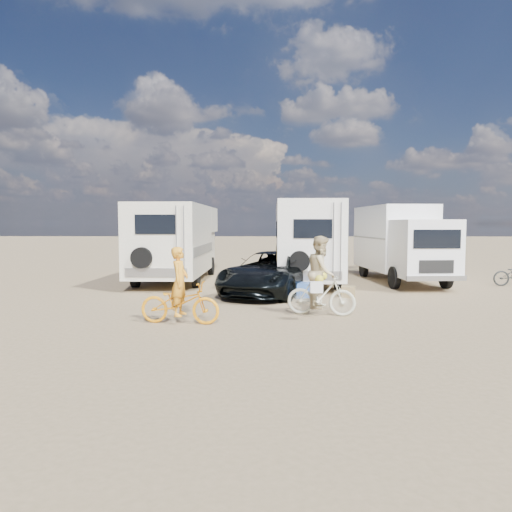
{
  "coord_description": "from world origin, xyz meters",
  "views": [
    {
      "loc": [
        -1.58,
        -11.12,
        2.22
      ],
      "look_at": [
        -1.87,
        2.01,
        1.3
      ],
      "focal_mm": 32.48,
      "sensor_mm": 36.0,
      "label": 1
    }
  ],
  "objects_px": {
    "rv_left": "(177,243)",
    "box_truck": "(401,244)",
    "rv_main": "(305,243)",
    "crate": "(348,292)",
    "cooler": "(303,290)",
    "rider_man": "(180,289)",
    "rider_woman": "(321,279)",
    "bike_man": "(180,303)",
    "bike_woman": "(321,295)",
    "dark_suv": "(272,273)"
  },
  "relations": [
    {
      "from": "rv_left",
      "to": "cooler",
      "type": "distance_m",
      "value": 6.28
    },
    {
      "from": "rv_left",
      "to": "crate",
      "type": "xyz_separation_m",
      "value": [
        5.96,
        -4.01,
        -1.29
      ]
    },
    {
      "from": "dark_suv",
      "to": "crate",
      "type": "xyz_separation_m",
      "value": [
        2.3,
        -0.66,
        -0.5
      ]
    },
    {
      "from": "rider_man",
      "to": "crate",
      "type": "xyz_separation_m",
      "value": [
        4.4,
        3.8,
        -0.6
      ]
    },
    {
      "from": "box_truck",
      "to": "crate",
      "type": "relative_size",
      "value": 14.77
    },
    {
      "from": "rv_main",
      "to": "cooler",
      "type": "relative_size",
      "value": 12.24
    },
    {
      "from": "bike_man",
      "to": "bike_woman",
      "type": "bearing_deg",
      "value": -65.69
    },
    {
      "from": "rv_left",
      "to": "rider_man",
      "type": "bearing_deg",
      "value": -78.23
    },
    {
      "from": "bike_man",
      "to": "cooler",
      "type": "distance_m",
      "value": 4.77
    },
    {
      "from": "bike_man",
      "to": "rider_man",
      "type": "xyz_separation_m",
      "value": [
        0.0,
        -0.0,
        0.3
      ]
    },
    {
      "from": "box_truck",
      "to": "cooler",
      "type": "xyz_separation_m",
      "value": [
        -4.02,
        -3.81,
        -1.23
      ]
    },
    {
      "from": "dark_suv",
      "to": "bike_man",
      "type": "bearing_deg",
      "value": -93.64
    },
    {
      "from": "rv_main",
      "to": "box_truck",
      "type": "bearing_deg",
      "value": 0.07
    },
    {
      "from": "bike_man",
      "to": "rv_left",
      "type": "bearing_deg",
      "value": 18.32
    },
    {
      "from": "box_truck",
      "to": "cooler",
      "type": "height_order",
      "value": "box_truck"
    },
    {
      "from": "dark_suv",
      "to": "rider_man",
      "type": "relative_size",
      "value": 3.13
    },
    {
      "from": "rv_main",
      "to": "rv_left",
      "type": "distance_m",
      "value": 4.95
    },
    {
      "from": "bike_man",
      "to": "rider_woman",
      "type": "height_order",
      "value": "rider_woman"
    },
    {
      "from": "rv_main",
      "to": "bike_man",
      "type": "height_order",
      "value": "rv_main"
    },
    {
      "from": "cooler",
      "to": "crate",
      "type": "relative_size",
      "value": 1.39
    },
    {
      "from": "bike_man",
      "to": "rider_woman",
      "type": "xyz_separation_m",
      "value": [
        3.25,
        1.01,
        0.4
      ]
    },
    {
      "from": "bike_woman",
      "to": "rider_man",
      "type": "bearing_deg",
      "value": 121.51
    },
    {
      "from": "rv_left",
      "to": "box_truck",
      "type": "distance_m",
      "value": 8.6
    },
    {
      "from": "cooler",
      "to": "crate",
      "type": "height_order",
      "value": "cooler"
    },
    {
      "from": "bike_woman",
      "to": "rider_woman",
      "type": "bearing_deg",
      "value": 104.24
    },
    {
      "from": "box_truck",
      "to": "rv_main",
      "type": "bearing_deg",
      "value": 174.86
    },
    {
      "from": "box_truck",
      "to": "dark_suv",
      "type": "relative_size",
      "value": 1.26
    },
    {
      "from": "cooler",
      "to": "rv_main",
      "type": "bearing_deg",
      "value": 66.97
    },
    {
      "from": "rv_main",
      "to": "box_truck",
      "type": "distance_m",
      "value": 3.65
    },
    {
      "from": "crate",
      "to": "rv_left",
      "type": "bearing_deg",
      "value": 146.08
    },
    {
      "from": "dark_suv",
      "to": "box_truck",
      "type": "bearing_deg",
      "value": 53.25
    },
    {
      "from": "cooler",
      "to": "rv_left",
      "type": "bearing_deg",
      "value": 120.4
    },
    {
      "from": "dark_suv",
      "to": "rider_man",
      "type": "distance_m",
      "value": 4.93
    },
    {
      "from": "rv_left",
      "to": "rider_woman",
      "type": "xyz_separation_m",
      "value": [
        4.8,
        -6.8,
        -0.58
      ]
    },
    {
      "from": "bike_woman",
      "to": "rider_woman",
      "type": "height_order",
      "value": "rider_woman"
    },
    {
      "from": "bike_man",
      "to": "rider_man",
      "type": "bearing_deg",
      "value": -172.96
    },
    {
      "from": "rv_main",
      "to": "rider_woman",
      "type": "distance_m",
      "value": 6.57
    },
    {
      "from": "box_truck",
      "to": "rider_man",
      "type": "xyz_separation_m",
      "value": [
        -7.04,
        -7.5,
        -0.69
      ]
    },
    {
      "from": "dark_suv",
      "to": "cooler",
      "type": "bearing_deg",
      "value": -18.58
    },
    {
      "from": "rv_left",
      "to": "bike_woman",
      "type": "distance_m",
      "value": 8.38
    },
    {
      "from": "rv_main",
      "to": "rider_man",
      "type": "relative_size",
      "value": 4.53
    },
    {
      "from": "rv_left",
      "to": "box_truck",
      "type": "relative_size",
      "value": 1.13
    },
    {
      "from": "rv_left",
      "to": "rider_woman",
      "type": "height_order",
      "value": "rv_left"
    },
    {
      "from": "rider_man",
      "to": "rider_woman",
      "type": "relative_size",
      "value": 0.88
    },
    {
      "from": "rv_left",
      "to": "crate",
      "type": "bearing_deg",
      "value": -33.43
    },
    {
      "from": "rv_main",
      "to": "rider_woman",
      "type": "bearing_deg",
      "value": -90.43
    },
    {
      "from": "box_truck",
      "to": "cooler",
      "type": "relative_size",
      "value": 10.66
    },
    {
      "from": "bike_man",
      "to": "rider_woman",
      "type": "relative_size",
      "value": 1.02
    },
    {
      "from": "rv_main",
      "to": "rv_left",
      "type": "relative_size",
      "value": 1.02
    },
    {
      "from": "box_truck",
      "to": "crate",
      "type": "height_order",
      "value": "box_truck"
    }
  ]
}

